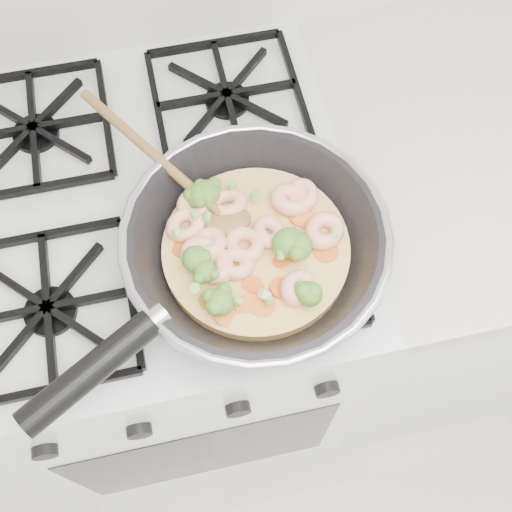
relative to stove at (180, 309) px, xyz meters
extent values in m
cube|color=silver|center=(0.00, 0.00, -0.01)|extent=(0.60, 0.60, 0.90)
cube|color=black|center=(0.00, -0.30, -0.01)|extent=(0.48, 0.00, 0.40)
cube|color=black|center=(0.00, 0.00, 0.45)|extent=(0.56, 0.56, 0.02)
torus|color=silver|center=(0.13, -0.14, 0.53)|extent=(0.35, 0.35, 0.01)
cylinder|color=black|center=(-0.09, -0.27, 0.53)|extent=(0.17, 0.12, 0.04)
cylinder|color=#EBBD66|center=(0.13, -0.14, 0.49)|extent=(0.25, 0.25, 0.02)
ellipsoid|color=brown|center=(0.10, -0.10, 0.51)|extent=(0.07, 0.08, 0.02)
cylinder|color=brown|center=(0.02, 0.01, 0.53)|extent=(0.16, 0.22, 0.05)
torus|color=#FCBE95|center=(0.21, -0.08, 0.51)|extent=(0.05, 0.05, 0.03)
torus|color=#FCBE95|center=(0.19, -0.09, 0.51)|extent=(0.08, 0.08, 0.03)
torus|color=#FCBE95|center=(0.12, -0.14, 0.51)|extent=(0.08, 0.08, 0.02)
torus|color=#FCBE95|center=(0.11, -0.07, 0.51)|extent=(0.06, 0.07, 0.03)
torus|color=#FCBE95|center=(0.15, -0.13, 0.51)|extent=(0.07, 0.06, 0.03)
torus|color=#FCBE95|center=(0.17, -0.21, 0.51)|extent=(0.08, 0.08, 0.03)
torus|color=#FCBE95|center=(0.07, -0.06, 0.51)|extent=(0.07, 0.07, 0.03)
torus|color=#FCBE95|center=(0.06, -0.14, 0.51)|extent=(0.06, 0.06, 0.03)
torus|color=#FCBE95|center=(0.07, -0.16, 0.51)|extent=(0.07, 0.07, 0.03)
torus|color=#FCBE95|center=(0.22, -0.14, 0.51)|extent=(0.08, 0.08, 0.02)
torus|color=#FCBE95|center=(0.07, -0.13, 0.51)|extent=(0.07, 0.07, 0.03)
torus|color=#FCBE95|center=(0.05, -0.09, 0.51)|extent=(0.07, 0.07, 0.02)
torus|color=#FCBE95|center=(0.10, -0.16, 0.51)|extent=(0.06, 0.06, 0.02)
ellipsoid|color=#56902F|center=(0.18, -0.15, 0.52)|extent=(0.04, 0.04, 0.03)
ellipsoid|color=#56902F|center=(0.07, -0.06, 0.52)|extent=(0.04, 0.04, 0.03)
ellipsoid|color=#56902F|center=(0.06, -0.17, 0.52)|extent=(0.04, 0.04, 0.03)
ellipsoid|color=#56902F|center=(0.07, -0.21, 0.52)|extent=(0.05, 0.05, 0.04)
ellipsoid|color=#56902F|center=(0.18, -0.16, 0.52)|extent=(0.05, 0.05, 0.04)
ellipsoid|color=#56902F|center=(0.05, -0.15, 0.52)|extent=(0.05, 0.05, 0.03)
ellipsoid|color=#56902F|center=(0.17, -0.15, 0.52)|extent=(0.05, 0.05, 0.04)
ellipsoid|color=#56902F|center=(0.08, -0.06, 0.52)|extent=(0.05, 0.05, 0.04)
ellipsoid|color=#56902F|center=(0.18, -0.23, 0.52)|extent=(0.04, 0.04, 0.03)
cylinder|color=orange|center=(0.12, -0.20, 0.50)|extent=(0.03, 0.03, 0.01)
cylinder|color=orange|center=(0.20, -0.12, 0.50)|extent=(0.04, 0.04, 0.01)
cylinder|color=orange|center=(0.07, -0.17, 0.50)|extent=(0.04, 0.04, 0.01)
cylinder|color=orange|center=(0.20, -0.11, 0.50)|extent=(0.04, 0.04, 0.01)
cylinder|color=orange|center=(0.12, -0.22, 0.50)|extent=(0.03, 0.03, 0.01)
cylinder|color=orange|center=(0.15, -0.21, 0.50)|extent=(0.03, 0.03, 0.01)
cylinder|color=orange|center=(0.18, -0.16, 0.50)|extent=(0.03, 0.03, 0.01)
cylinder|color=orange|center=(0.06, -0.20, 0.50)|extent=(0.03, 0.03, 0.00)
cylinder|color=orange|center=(0.11, -0.22, 0.50)|extent=(0.05, 0.05, 0.01)
cylinder|color=orange|center=(0.04, -0.12, 0.50)|extent=(0.03, 0.03, 0.01)
cylinder|color=orange|center=(0.21, -0.08, 0.50)|extent=(0.04, 0.04, 0.01)
cylinder|color=orange|center=(0.09, -0.14, 0.50)|extent=(0.04, 0.04, 0.01)
cylinder|color=orange|center=(0.08, -0.23, 0.50)|extent=(0.04, 0.04, 0.01)
cylinder|color=orange|center=(0.22, -0.17, 0.50)|extent=(0.05, 0.05, 0.00)
cylinder|color=orange|center=(0.16, -0.16, 0.50)|extent=(0.03, 0.03, 0.01)
cylinder|color=#70B648|center=(0.23, -0.16, 0.52)|extent=(0.01, 0.01, 0.01)
cylinder|color=#70B648|center=(0.07, -0.14, 0.52)|extent=(0.01, 0.01, 0.01)
cylinder|color=beige|center=(0.13, -0.22, 0.51)|extent=(0.01, 0.01, 0.01)
cylinder|color=#70B648|center=(0.09, -0.22, 0.53)|extent=(0.01, 0.01, 0.01)
cylinder|color=#70B648|center=(0.12, -0.05, 0.52)|extent=(0.01, 0.01, 0.01)
cylinder|color=#70B648|center=(0.08, -0.07, 0.52)|extent=(0.01, 0.01, 0.01)
cylinder|color=#70B648|center=(0.15, -0.07, 0.51)|extent=(0.01, 0.01, 0.01)
cylinder|color=#70B648|center=(0.05, -0.19, 0.53)|extent=(0.01, 0.01, 0.01)
cylinder|color=#70B648|center=(0.06, -0.09, 0.52)|extent=(0.01, 0.01, 0.01)
cylinder|color=#70B648|center=(0.13, -0.22, 0.51)|extent=(0.01, 0.01, 0.01)
cylinder|color=#70B648|center=(0.04, -0.11, 0.51)|extent=(0.01, 0.01, 0.01)
cylinder|color=#70B648|center=(0.08, -0.09, 0.52)|extent=(0.01, 0.01, 0.01)
cylinder|color=#70B648|center=(0.16, -0.17, 0.52)|extent=(0.01, 0.01, 0.01)
cylinder|color=#70B648|center=(0.09, -0.04, 0.52)|extent=(0.01, 0.01, 0.01)
cylinder|color=#70B648|center=(0.18, -0.22, 0.51)|extent=(0.01, 0.01, 0.01)
camera|label=1|loc=(0.05, -0.51, 1.23)|focal=44.42mm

